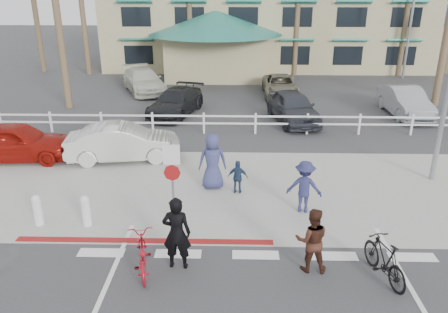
{
  "coord_description": "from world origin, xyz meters",
  "views": [
    {
      "loc": [
        -0.57,
        -8.93,
        6.47
      ],
      "look_at": [
        -0.89,
        3.73,
        1.5
      ],
      "focal_mm": 35.0,
      "sensor_mm": 36.0,
      "label": 1
    }
  ],
  "objects_px": {
    "bike_red": "(142,254)",
    "car_red_compact": "(15,141)",
    "sign_post": "(173,178)",
    "car_white_sedan": "(123,142)",
    "bike_black": "(385,259)"
  },
  "relations": [
    {
      "from": "sign_post",
      "to": "car_red_compact",
      "type": "distance_m",
      "value": 8.44
    },
    {
      "from": "bike_black",
      "to": "car_white_sedan",
      "type": "height_order",
      "value": "car_white_sedan"
    },
    {
      "from": "bike_red",
      "to": "car_red_compact",
      "type": "relative_size",
      "value": 0.39
    },
    {
      "from": "car_red_compact",
      "to": "sign_post",
      "type": "bearing_deg",
      "value": -128.39
    },
    {
      "from": "bike_black",
      "to": "car_white_sedan",
      "type": "relative_size",
      "value": 0.39
    },
    {
      "from": "car_white_sedan",
      "to": "car_red_compact",
      "type": "xyz_separation_m",
      "value": [
        -4.26,
        -0.1,
        0.04
      ]
    },
    {
      "from": "bike_black",
      "to": "car_red_compact",
      "type": "bearing_deg",
      "value": -45.67
    },
    {
      "from": "sign_post",
      "to": "car_white_sedan",
      "type": "relative_size",
      "value": 0.66
    },
    {
      "from": "bike_red",
      "to": "car_red_compact",
      "type": "height_order",
      "value": "car_red_compact"
    },
    {
      "from": "bike_black",
      "to": "car_white_sedan",
      "type": "xyz_separation_m",
      "value": [
        -7.9,
        7.38,
        0.2
      ]
    },
    {
      "from": "bike_black",
      "to": "car_white_sedan",
      "type": "distance_m",
      "value": 10.81
    },
    {
      "from": "sign_post",
      "to": "car_red_compact",
      "type": "xyz_separation_m",
      "value": [
        -6.89,
        4.82,
        -0.69
      ]
    },
    {
      "from": "car_white_sedan",
      "to": "bike_black",
      "type": "bearing_deg",
      "value": -141.82
    },
    {
      "from": "sign_post",
      "to": "bike_black",
      "type": "bearing_deg",
      "value": -24.99
    },
    {
      "from": "bike_red",
      "to": "car_red_compact",
      "type": "bearing_deg",
      "value": -61.04
    }
  ]
}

